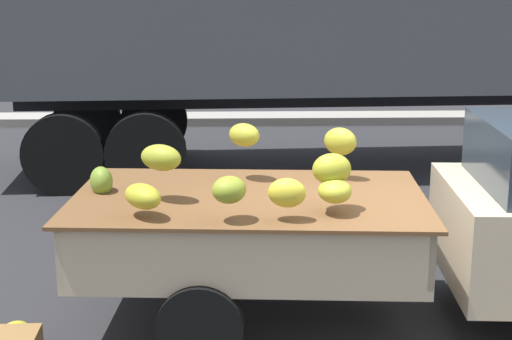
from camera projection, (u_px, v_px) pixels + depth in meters
The scene contains 4 objects.
ground at pixel (428, 333), 6.18m from camera, with size 220.00×220.00×0.00m, color #28282B.
curb_strip at pixel (313, 118), 15.31m from camera, with size 80.00×0.80×0.16m, color gray.
pickup_truck at pixel (496, 223), 6.13m from camera, with size 5.09×2.03×1.70m.
fallen_banana_bunch_near_tailgate at pixel (13, 335), 5.92m from camera, with size 0.32×0.20×0.20m, color gold.
Camera 1 is at (-1.54, -5.64, 2.77)m, focal length 53.68 mm.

